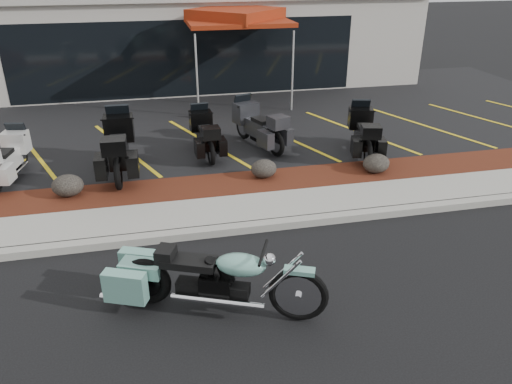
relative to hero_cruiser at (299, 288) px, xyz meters
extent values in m
plane|color=black|center=(-0.36, 1.79, -0.57)|extent=(90.00, 90.00, 0.00)
cube|color=gray|center=(-0.36, 2.69, -0.50)|extent=(24.00, 0.25, 0.15)
cube|color=gray|center=(-0.36, 3.39, -0.50)|extent=(24.00, 1.20, 0.15)
cube|color=#330B0B|center=(-0.36, 4.59, -0.49)|extent=(24.00, 1.20, 0.16)
cube|color=black|center=(-0.36, 9.99, -0.50)|extent=(26.00, 9.60, 0.15)
cube|color=#A8A298|center=(-0.36, 16.29, 1.43)|extent=(18.00, 8.00, 4.00)
cube|color=black|center=(-0.36, 12.31, 0.93)|extent=(12.00, 0.06, 2.60)
ellipsoid|color=black|center=(-3.66, 4.71, -0.18)|extent=(0.66, 0.55, 0.47)
ellipsoid|color=black|center=(0.62, 4.76, -0.20)|extent=(0.59, 0.50, 0.42)
ellipsoid|color=black|center=(3.26, 4.46, -0.19)|extent=(0.63, 0.53, 0.45)
cone|color=#E75907|center=(-0.21, 9.63, -0.17)|extent=(0.35, 0.35, 0.50)
cylinder|color=silver|center=(-0.47, 10.13, 0.84)|extent=(0.06, 0.06, 2.52)
cylinder|color=silver|center=(2.57, 9.73, 0.84)|extent=(0.06, 0.06, 2.52)
cylinder|color=silver|center=(-0.07, 13.17, 0.84)|extent=(0.06, 0.06, 2.52)
cylinder|color=silver|center=(2.97, 12.77, 0.84)|extent=(0.06, 0.06, 2.52)
cube|color=maroon|center=(1.25, 11.45, 2.26)|extent=(3.68, 3.68, 0.13)
cube|color=maroon|center=(1.25, 11.45, 2.45)|extent=(3.38, 3.38, 0.38)
camera|label=1|loc=(-1.83, -5.49, 4.27)|focal=35.00mm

